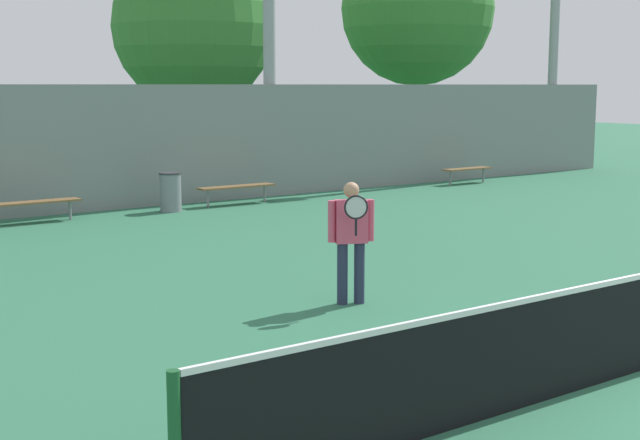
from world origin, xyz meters
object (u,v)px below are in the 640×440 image
bench_courtside_far (467,170)px  trash_bin (171,192)px  bench_courtside_near (237,187)px  tree_green_broad (417,9)px  tree_dark_dense (194,27)px  tennis_player (351,235)px  bench_adjacent_court (33,203)px

bench_courtside_far → trash_bin: trash_bin is taller
bench_courtside_near → tree_green_broad: bearing=27.1°
bench_courtside_near → bench_courtside_far: same height
trash_bin → tree_dark_dense: 8.23m
tennis_player → bench_courtside_near: (3.85, 9.37, -0.51)m
bench_courtside_near → trash_bin: trash_bin is taller
tree_green_broad → tree_dark_dense: 8.71m
trash_bin → tree_dark_dense: tree_dark_dense is taller
bench_adjacent_court → tree_dark_dense: size_ratio=0.28×
bench_courtside_far → tree_dark_dense: (-5.74, 5.85, 4.17)m
bench_courtside_near → tree_green_broad: size_ratio=0.24×
bench_courtside_far → trash_bin: bearing=-179.3°
bench_courtside_far → bench_courtside_near: bearing=180.0°
tennis_player → bench_courtside_near: tennis_player is taller
bench_courtside_near → bench_courtside_far: 7.80m
tennis_player → tree_green_broad: 21.29m
bench_courtside_near → bench_adjacent_court: size_ratio=1.01×
bench_adjacent_court → trash_bin: trash_bin is taller
tennis_player → tree_dark_dense: tree_dark_dense is taller
tennis_player → tree_green_broad: (14.55, 14.86, 4.57)m
bench_courtside_far → tree_green_broad: (2.91, 5.48, 5.08)m
tennis_player → tree_green_broad: bearing=71.0°
trash_bin → tree_green_broad: 14.62m
trash_bin → tree_green_broad: (12.52, 5.60, 5.05)m
trash_bin → tree_green_broad: tree_green_broad is taller
tree_dark_dense → trash_bin: bearing=-123.0°
bench_adjacent_court → tree_green_broad: bearing=19.3°
bench_courtside_far → tree_dark_dense: 9.20m
bench_courtside_far → trash_bin: (-9.62, -0.12, 0.03)m
bench_courtside_near → trash_bin: (-1.82, -0.12, 0.03)m
bench_courtside_near → trash_bin: size_ratio=2.22×
bench_courtside_far → bench_adjacent_court: 12.72m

